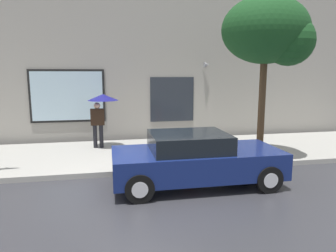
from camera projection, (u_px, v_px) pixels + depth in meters
ground_plane at (138, 189)px, 7.37m from camera, size 60.00×60.00×0.00m
sidewalk at (129, 154)px, 10.26m from camera, size 20.00×4.00×0.15m
building_facade at (123, 55)px, 12.10m from camera, size 20.00×0.67×7.00m
parked_car at (195, 159)px, 7.55m from camera, size 4.10×1.85×1.31m
fire_hydrant at (192, 144)px, 9.60m from camera, size 0.30×0.44×0.83m
pedestrian_with_umbrella at (101, 104)px, 10.67m from camera, size 1.06×1.06×1.89m
street_tree at (270, 33)px, 9.09m from camera, size 2.65×2.25×4.86m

